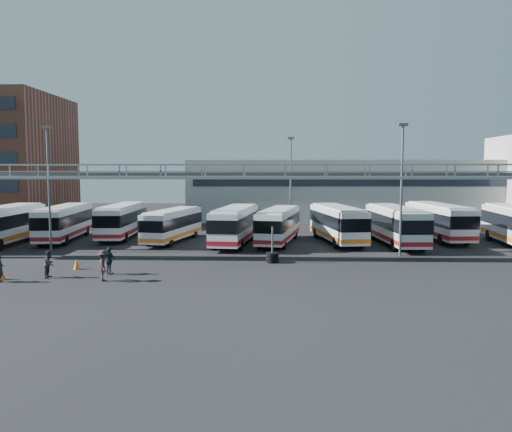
{
  "coord_description": "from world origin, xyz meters",
  "views": [
    {
      "loc": [
        2.14,
        -31.7,
        6.57
      ],
      "look_at": [
        0.84,
        6.0,
        3.18
      ],
      "focal_mm": 35.0,
      "sensor_mm": 36.0,
      "label": 1
    }
  ],
  "objects_px": {
    "cone_right": "(77,264)",
    "tire_stack": "(272,256)",
    "bus_4": "(235,224)",
    "light_pole_back": "(291,179)",
    "bus_5": "(279,224)",
    "bus_2": "(123,219)",
    "bus_1": "(64,221)",
    "bus_7": "(395,224)",
    "light_pole_left": "(49,182)",
    "pedestrian_b": "(49,264)",
    "pedestrian_a": "(0,268)",
    "light_pole_mid": "(402,182)",
    "bus_8": "(438,220)",
    "bus_6": "(337,222)",
    "bus_3": "(173,224)",
    "bus_0": "(5,224)",
    "pedestrian_d": "(109,261)",
    "cone_left": "(2,274)",
    "pedestrian_c": "(104,265)"
  },
  "relations": [
    {
      "from": "bus_6",
      "to": "bus_7",
      "type": "height_order",
      "value": "bus_7"
    },
    {
      "from": "light_pole_back",
      "to": "light_pole_mid",
      "type": "bearing_deg",
      "value": -61.93
    },
    {
      "from": "pedestrian_b",
      "to": "light_pole_back",
      "type": "bearing_deg",
      "value": -35.14
    },
    {
      "from": "light_pole_back",
      "to": "bus_5",
      "type": "xyz_separation_m",
      "value": [
        -1.36,
        -8.49,
        -3.96
      ]
    },
    {
      "from": "bus_2",
      "to": "bus_3",
      "type": "distance_m",
      "value": 6.09
    },
    {
      "from": "light_pole_back",
      "to": "bus_1",
      "type": "height_order",
      "value": "light_pole_back"
    },
    {
      "from": "bus_2",
      "to": "bus_5",
      "type": "xyz_separation_m",
      "value": [
        15.37,
        -3.29,
        -0.07
      ]
    },
    {
      "from": "bus_2",
      "to": "bus_3",
      "type": "height_order",
      "value": "bus_2"
    },
    {
      "from": "bus_8",
      "to": "bus_4",
      "type": "bearing_deg",
      "value": -173.4
    },
    {
      "from": "tire_stack",
      "to": "bus_1",
      "type": "bearing_deg",
      "value": 151.18
    },
    {
      "from": "light_pole_left",
      "to": "bus_4",
      "type": "xyz_separation_m",
      "value": [
        14.72,
        4.77,
        -3.87
      ]
    },
    {
      "from": "pedestrian_b",
      "to": "cone_left",
      "type": "bearing_deg",
      "value": 103.04
    },
    {
      "from": "pedestrian_d",
      "to": "tire_stack",
      "type": "xyz_separation_m",
      "value": [
        10.42,
        4.47,
        -0.45
      ]
    },
    {
      "from": "light_pole_left",
      "to": "tire_stack",
      "type": "xyz_separation_m",
      "value": [
        18.09,
        -4.15,
        -5.29
      ]
    },
    {
      "from": "light_pole_mid",
      "to": "cone_right",
      "type": "height_order",
      "value": "light_pole_mid"
    },
    {
      "from": "bus_8",
      "to": "pedestrian_d",
      "type": "xyz_separation_m",
      "value": [
        -26.32,
        -17.11,
        -1.01
      ]
    },
    {
      "from": "bus_2",
      "to": "bus_5",
      "type": "bearing_deg",
      "value": -14.18
    },
    {
      "from": "light_pole_left",
      "to": "bus_7",
      "type": "xyz_separation_m",
      "value": [
        29.02,
        4.82,
        -3.83
      ]
    },
    {
      "from": "light_pole_back",
      "to": "pedestrian_b",
      "type": "distance_m",
      "value": 28.87
    },
    {
      "from": "cone_left",
      "to": "tire_stack",
      "type": "height_order",
      "value": "tire_stack"
    },
    {
      "from": "light_pole_left",
      "to": "pedestrian_b",
      "type": "bearing_deg",
      "value": -66.19
    },
    {
      "from": "bus_8",
      "to": "bus_3",
      "type": "bearing_deg",
      "value": -179.16
    },
    {
      "from": "light_pole_mid",
      "to": "bus_7",
      "type": "height_order",
      "value": "light_pole_mid"
    },
    {
      "from": "bus_7",
      "to": "tire_stack",
      "type": "distance_m",
      "value": 14.22
    },
    {
      "from": "tire_stack",
      "to": "bus_2",
      "type": "bearing_deg",
      "value": 138.86
    },
    {
      "from": "light_pole_left",
      "to": "bus_7",
      "type": "bearing_deg",
      "value": 9.44
    },
    {
      "from": "light_pole_left",
      "to": "pedestrian_b",
      "type": "xyz_separation_m",
      "value": [
        4.3,
        -9.73,
        -4.88
      ]
    },
    {
      "from": "bus_4",
      "to": "tire_stack",
      "type": "relative_size",
      "value": 4.32
    },
    {
      "from": "cone_right",
      "to": "tire_stack",
      "type": "bearing_deg",
      "value": 12.53
    },
    {
      "from": "bus_6",
      "to": "bus_8",
      "type": "height_order",
      "value": "bus_8"
    },
    {
      "from": "bus_4",
      "to": "cone_left",
      "type": "relative_size",
      "value": 16.19
    },
    {
      "from": "bus_0",
      "to": "pedestrian_c",
      "type": "bearing_deg",
      "value": -48.98
    },
    {
      "from": "bus_6",
      "to": "bus_8",
      "type": "xyz_separation_m",
      "value": [
        9.93,
        2.19,
        0.04
      ]
    },
    {
      "from": "bus_5",
      "to": "tire_stack",
      "type": "distance_m",
      "value": 9.77
    },
    {
      "from": "bus_5",
      "to": "pedestrian_a",
      "type": "distance_m",
      "value": 23.55
    },
    {
      "from": "bus_1",
      "to": "bus_0",
      "type": "bearing_deg",
      "value": -148.89
    },
    {
      "from": "pedestrian_b",
      "to": "bus_6",
      "type": "bearing_deg",
      "value": -52.61
    },
    {
      "from": "light_pole_back",
      "to": "cone_left",
      "type": "relative_size",
      "value": 14.68
    },
    {
      "from": "bus_7",
      "to": "pedestrian_d",
      "type": "distance_m",
      "value": 25.26
    },
    {
      "from": "bus_7",
      "to": "cone_right",
      "type": "height_order",
      "value": "bus_7"
    },
    {
      "from": "pedestrian_a",
      "to": "bus_6",
      "type": "bearing_deg",
      "value": -69.88
    },
    {
      "from": "bus_1",
      "to": "bus_7",
      "type": "relative_size",
      "value": 0.97
    },
    {
      "from": "bus_1",
      "to": "bus_8",
      "type": "relative_size",
      "value": 0.97
    },
    {
      "from": "bus_4",
      "to": "cone_right",
      "type": "distance_m",
      "value": 15.44
    },
    {
      "from": "bus_2",
      "to": "bus_4",
      "type": "xyz_separation_m",
      "value": [
        11.45,
        -4.03,
        0.02
      ]
    },
    {
      "from": "cone_right",
      "to": "light_pole_back",
      "type": "bearing_deg",
      "value": 54.44
    },
    {
      "from": "pedestrian_b",
      "to": "cone_right",
      "type": "xyz_separation_m",
      "value": [
        0.64,
        2.66,
        -0.5
      ]
    },
    {
      "from": "bus_8",
      "to": "tire_stack",
      "type": "bearing_deg",
      "value": -145.84
    },
    {
      "from": "tire_stack",
      "to": "light_pole_mid",
      "type": "bearing_deg",
      "value": 17.65
    },
    {
      "from": "light_pole_back",
      "to": "bus_6",
      "type": "distance_m",
      "value": 9.53
    }
  ]
}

